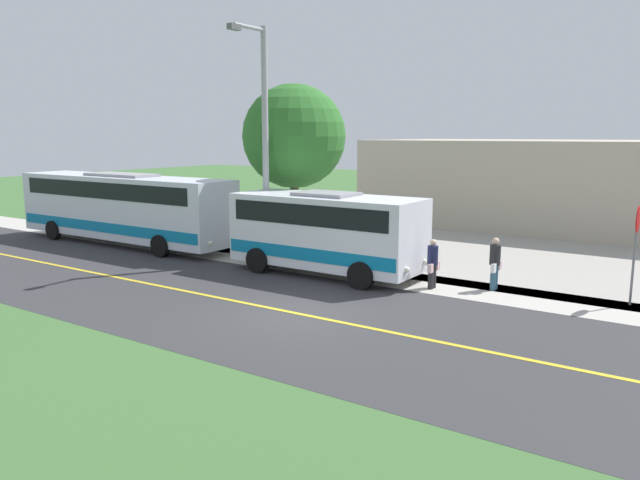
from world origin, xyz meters
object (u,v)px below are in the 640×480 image
object	(u,v)px
stop_sign	(636,238)
tree_curbside	(294,137)
pedestrian_with_bags	(495,262)
street_light_pole	(263,136)
pedestrian_waiting	(433,262)
transit_bus_rear	(123,205)
shuttle_bus_front	(326,229)
commercial_building	(586,184)

from	to	relation	value
stop_sign	tree_curbside	world-z (taller)	tree_curbside
pedestrian_with_bags	street_light_pole	bearing A→B (deg)	-85.12
pedestrian_waiting	pedestrian_with_bags	bearing A→B (deg)	119.23
street_light_pole	transit_bus_rear	bearing A→B (deg)	-86.86
pedestrian_waiting	stop_sign	bearing A→B (deg)	104.33
stop_sign	street_light_pole	world-z (taller)	street_light_pole
shuttle_bus_front	transit_bus_rear	distance (m)	10.83
pedestrian_with_bags	tree_curbside	distance (m)	10.08
stop_sign	commercial_building	size ratio (longest dim) A/B	0.13
pedestrian_with_bags	commercial_building	bearing A→B (deg)	-178.45
pedestrian_with_bags	street_light_pole	xyz separation A→B (m)	(0.74, -8.70, 3.89)
transit_bus_rear	street_light_pole	world-z (taller)	street_light_pole
pedestrian_waiting	tree_curbside	distance (m)	8.84
pedestrian_with_bags	street_light_pole	world-z (taller)	street_light_pole
pedestrian_waiting	tree_curbside	size ratio (longest dim) A/B	0.23
shuttle_bus_front	transit_bus_rear	size ratio (longest dim) A/B	0.59
street_light_pole	tree_curbside	distance (m)	2.55
stop_sign	commercial_building	distance (m)	15.89
pedestrian_with_bags	pedestrian_waiting	size ratio (longest dim) A/B	1.05
street_light_pole	stop_sign	bearing A→B (deg)	95.52
transit_bus_rear	pedestrian_waiting	size ratio (longest dim) A/B	7.44
pedestrian_with_bags	commercial_building	size ratio (longest dim) A/B	0.08
tree_curbside	pedestrian_with_bags	bearing A→B (deg)	79.04
pedestrian_waiting	tree_curbside	xyz separation A→B (m)	(-2.72, -7.45, 3.91)
pedestrian_waiting	street_light_pole	world-z (taller)	street_light_pole
commercial_building	shuttle_bus_front	bearing A→B (deg)	-17.16
transit_bus_rear	pedestrian_with_bags	size ratio (longest dim) A/B	7.11
pedestrian_with_bags	stop_sign	world-z (taller)	stop_sign
transit_bus_rear	tree_curbside	distance (m)	8.45
shuttle_bus_front	street_light_pole	bearing A→B (deg)	-96.76
shuttle_bus_front	transit_bus_rear	xyz separation A→B (m)	(0.06, -10.82, 0.14)
shuttle_bus_front	stop_sign	world-z (taller)	shuttle_bus_front
stop_sign	tree_curbside	distance (m)	13.36
shuttle_bus_front	commercial_building	world-z (taller)	commercial_building
shuttle_bus_front	commercial_building	xyz separation A→B (m)	(-16.88, 5.21, 0.68)
street_light_pole	pedestrian_waiting	bearing A→B (deg)	88.34
pedestrian_with_bags	tree_curbside	bearing A→B (deg)	-100.96
pedestrian_with_bags	tree_curbside	xyz separation A→B (m)	(-1.77, -9.14, 3.87)
transit_bus_rear	stop_sign	world-z (taller)	transit_bus_rear
transit_bus_rear	tree_curbside	world-z (taller)	tree_curbside
street_light_pole	pedestrian_with_bags	bearing A→B (deg)	94.88
tree_curbside	commercial_building	xyz separation A→B (m)	(-14.00, 8.71, -2.49)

